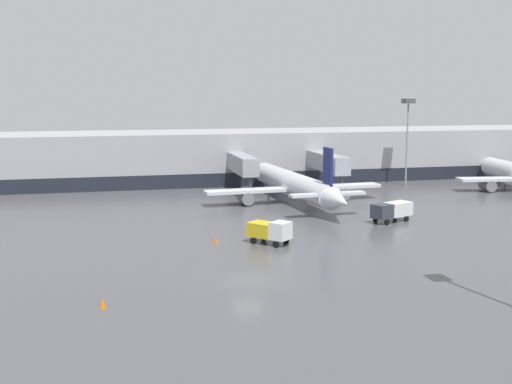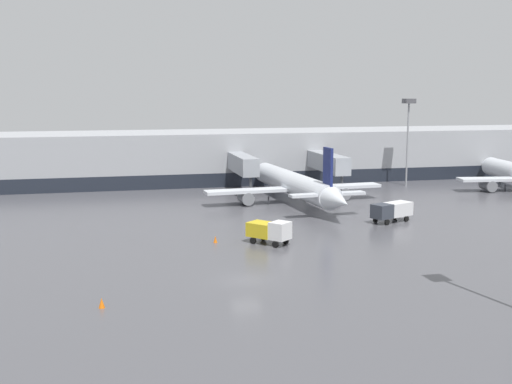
% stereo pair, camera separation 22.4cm
% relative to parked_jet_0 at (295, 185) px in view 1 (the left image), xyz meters
% --- Properties ---
extents(ground_plane, '(320.00, 320.00, 0.00)m').
position_rel_parked_jet_0_xyz_m(ground_plane, '(-15.47, -36.77, -2.62)').
color(ground_plane, '#4C4C51').
extents(terminal_building, '(160.00, 30.12, 9.00)m').
position_rel_parked_jet_0_xyz_m(terminal_building, '(-15.32, 25.09, 1.88)').
color(terminal_building, '#9EA0A5').
rests_on(terminal_building, ground_plane).
extents(parked_jet_0, '(27.02, 36.07, 9.06)m').
position_rel_parked_jet_0_xyz_m(parked_jet_0, '(0.00, 0.00, 0.00)').
color(parked_jet_0, silver).
rests_on(parked_jet_0, ground_plane).
extents(service_truck_0, '(4.61, 4.87, 2.56)m').
position_rel_parked_jet_0_xyz_m(service_truck_0, '(-10.17, -24.33, -1.12)').
color(service_truck_0, gold).
rests_on(service_truck_0, ground_plane).
extents(service_truck_1, '(6.10, 4.19, 2.43)m').
position_rel_parked_jet_0_xyz_m(service_truck_1, '(7.63, -16.56, -1.10)').
color(service_truck_1, silver).
rests_on(service_truck_1, ground_plane).
extents(traffic_cone_2, '(0.42, 0.42, 0.73)m').
position_rel_parked_jet_0_xyz_m(traffic_cone_2, '(-15.70, -22.38, -2.26)').
color(traffic_cone_2, orange).
rests_on(traffic_cone_2, ground_plane).
extents(traffic_cone_3, '(0.48, 0.48, 0.78)m').
position_rel_parked_jet_0_xyz_m(traffic_cone_3, '(-27.64, -41.23, -2.23)').
color(traffic_cone_3, orange).
rests_on(traffic_cone_3, ground_plane).
extents(apron_light_mast_2, '(1.80, 1.80, 14.92)m').
position_rel_parked_jet_0_xyz_m(apron_light_mast_2, '(23.69, 11.84, 9.45)').
color(apron_light_mast_2, gray).
rests_on(apron_light_mast_2, ground_plane).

